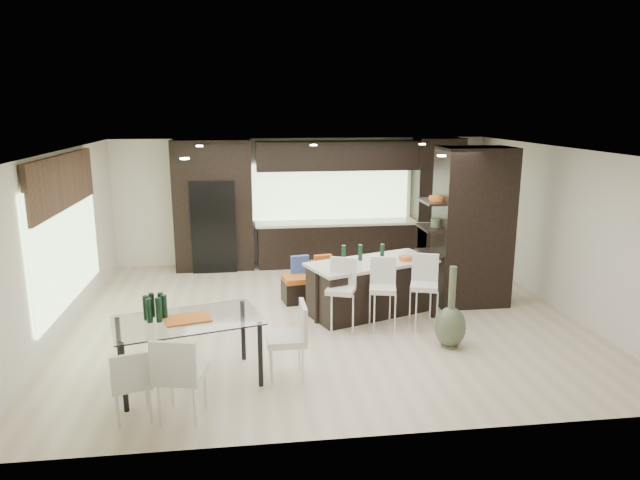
{
  "coord_description": "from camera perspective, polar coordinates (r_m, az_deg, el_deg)",
  "views": [
    {
      "loc": [
        -1.19,
        -8.69,
        3.34
      ],
      "look_at": [
        0.0,
        0.6,
        1.15
      ],
      "focal_mm": 32.0,
      "sensor_mm": 36.0,
      "label": 1
    }
  ],
  "objects": [
    {
      "name": "bench",
      "position": [
        10.12,
        -0.36,
        -4.75
      ],
      "size": [
        1.25,
        0.64,
        0.46
      ],
      "primitive_type": "cube",
      "rotation": [
        0.0,
        0.0,
        0.16
      ],
      "color": "black",
      "rests_on": "ground"
    },
    {
      "name": "ceiling_spots",
      "position": [
        9.05,
        0.29,
        8.97
      ],
      "size": [
        4.0,
        3.0,
        0.02
      ],
      "primitive_type": "cube",
      "color": "white",
      "rests_on": "ceiling"
    },
    {
      "name": "stone_accent",
      "position": [
        9.37,
        -24.35,
        5.31
      ],
      "size": [
        0.08,
        3.0,
        0.8
      ],
      "primitive_type": "cube",
      "color": "brown",
      "rests_on": "left_wall"
    },
    {
      "name": "ceiling",
      "position": [
        8.8,
        0.5,
        8.98
      ],
      "size": [
        8.0,
        7.0,
        0.02
      ],
      "primitive_type": "cube",
      "color": "white",
      "rests_on": "ground"
    },
    {
      "name": "chair_near",
      "position": [
        6.55,
        -13.65,
        -13.38
      ],
      "size": [
        0.59,
        0.59,
        0.91
      ],
      "primitive_type": "cube",
      "rotation": [
        0.0,
        0.0,
        -0.22
      ],
      "color": "beige",
      "rests_on": "ground"
    },
    {
      "name": "window_back",
      "position": [
        12.42,
        1.07,
        4.86
      ],
      "size": [
        3.4,
        0.04,
        1.2
      ],
      "primitive_type": "cube",
      "color": "#B2D199",
      "rests_on": "back_wall"
    },
    {
      "name": "ground",
      "position": [
        9.39,
        0.47,
        -7.68
      ],
      "size": [
        8.0,
        8.0,
        0.0
      ],
      "primitive_type": "plane",
      "color": "beige",
      "rests_on": "ground"
    },
    {
      "name": "stool_left",
      "position": [
        8.66,
        2.07,
        -6.32
      ],
      "size": [
        0.52,
        0.52,
        0.91
      ],
      "primitive_type": "cube",
      "rotation": [
        0.0,
        0.0,
        -0.38
      ],
      "color": "beige",
      "rests_on": "ground"
    },
    {
      "name": "chair_end",
      "position": [
        7.26,
        -3.43,
        -10.35
      ],
      "size": [
        0.5,
        0.5,
        0.9
      ],
      "primitive_type": "cube",
      "rotation": [
        0.0,
        0.0,
        1.59
      ],
      "color": "beige",
      "rests_on": "ground"
    },
    {
      "name": "floor_vase",
      "position": [
        8.28,
        13.0,
        -6.56
      ],
      "size": [
        0.52,
        0.52,
        1.19
      ],
      "primitive_type": null,
      "rotation": [
        0.0,
        0.0,
        -0.22
      ],
      "color": "#47543C",
      "rests_on": "ground"
    },
    {
      "name": "partition_column",
      "position": [
        10.05,
        15.02,
        1.28
      ],
      "size": [
        1.2,
        0.8,
        2.7
      ],
      "primitive_type": "cube",
      "color": "black",
      "rests_on": "ground"
    },
    {
      "name": "right_wall",
      "position": [
        10.32,
        23.07,
        0.97
      ],
      "size": [
        0.02,
        7.0,
        2.7
      ],
      "primitive_type": "cube",
      "color": "silver",
      "rests_on": "ground"
    },
    {
      "name": "refrigerator",
      "position": [
        12.07,
        -10.53,
        1.51
      ],
      "size": [
        0.9,
        0.68,
        1.9
      ],
      "primitive_type": "cube",
      "color": "black",
      "rests_on": "ground"
    },
    {
      "name": "back_wall",
      "position": [
        12.41,
        -1.71,
        3.92
      ],
      "size": [
        8.0,
        0.02,
        2.7
      ],
      "primitive_type": "cube",
      "color": "silver",
      "rests_on": "ground"
    },
    {
      "name": "kitchen_island",
      "position": [
        9.49,
        5.2,
        -4.71
      ],
      "size": [
        2.29,
        1.59,
        0.88
      ],
      "primitive_type": "cube",
      "rotation": [
        0.0,
        0.0,
        0.36
      ],
      "color": "black",
      "rests_on": "ground"
    },
    {
      "name": "chair_far",
      "position": [
        6.69,
        -18.33,
        -13.72
      ],
      "size": [
        0.52,
        0.52,
        0.78
      ],
      "primitive_type": "cube",
      "rotation": [
        0.0,
        0.0,
        0.28
      ],
      "color": "beige",
      "rests_on": "ground"
    },
    {
      "name": "back_cabinetry",
      "position": [
        12.15,
        0.8,
        3.73
      ],
      "size": [
        6.8,
        0.68,
        2.7
      ],
      "primitive_type": "cube",
      "color": "black",
      "rests_on": "ground"
    },
    {
      "name": "stool_mid",
      "position": [
        8.79,
        6.26,
        -6.14
      ],
      "size": [
        0.48,
        0.48,
        0.89
      ],
      "primitive_type": "cube",
      "rotation": [
        0.0,
        0.0,
        -0.23
      ],
      "color": "beige",
      "rests_on": "ground"
    },
    {
      "name": "window_left",
      "position": [
        9.52,
        -24.02,
        -0.06
      ],
      "size": [
        0.04,
        3.2,
        1.9
      ],
      "primitive_type": "cube",
      "color": "#B2D199",
      "rests_on": "left_wall"
    },
    {
      "name": "dining_table",
      "position": [
        7.3,
        -12.95,
        -10.82
      ],
      "size": [
        1.93,
        1.39,
        0.83
      ],
      "primitive_type": "cube",
      "rotation": [
        0.0,
        0.0,
        0.26
      ],
      "color": "white",
      "rests_on": "ground"
    },
    {
      "name": "left_wall",
      "position": [
        9.35,
        -24.59,
        -0.35
      ],
      "size": [
        0.02,
        7.0,
        2.7
      ],
      "primitive_type": "cube",
      "color": "silver",
      "rests_on": "ground"
    },
    {
      "name": "stool_right",
      "position": [
        8.95,
        10.32,
        -5.84
      ],
      "size": [
        0.52,
        0.52,
        0.92
      ],
      "primitive_type": "cube",
      "rotation": [
        0.0,
        0.0,
        -0.33
      ],
      "color": "beige",
      "rests_on": "ground"
    }
  ]
}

